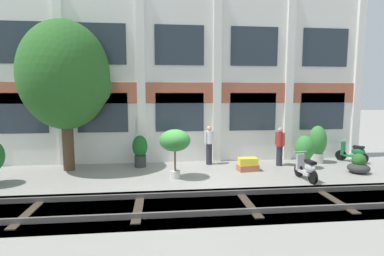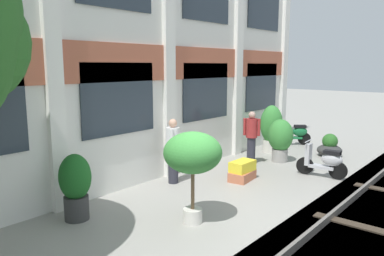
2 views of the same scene
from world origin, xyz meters
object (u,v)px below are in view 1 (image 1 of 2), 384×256
(potted_plant_glazed_jar, at_px, (317,142))
(potted_plant_wide_bowl, at_px, (359,165))
(potted_plant_fluted_column, at_px, (140,150))
(scooter_near_curb, at_px, (307,169))
(broadleaf_tree, at_px, (65,78))
(potted_plant_ribbed_drum, at_px, (305,150))
(resident_watching_tracks, at_px, (280,145))
(resident_by_doorway, at_px, (209,144))
(potted_plant_terracotta_small, at_px, (175,142))
(potted_plant_square_trough, at_px, (248,165))
(scooter_second_parked, at_px, (353,153))

(potted_plant_glazed_jar, bearing_deg, potted_plant_wide_bowl, -68.54)
(potted_plant_fluted_column, distance_m, scooter_near_curb, 6.57)
(broadleaf_tree, xyz_separation_m, potted_plant_wide_bowl, (11.33, -1.65, -3.37))
(potted_plant_ribbed_drum, bearing_deg, broadleaf_tree, 175.75)
(potted_plant_glazed_jar, xyz_separation_m, resident_watching_tracks, (-1.88, -0.33, -0.04))
(resident_by_doorway, relative_size, resident_watching_tracks, 1.03)
(potted_plant_wide_bowl, bearing_deg, scooter_near_curb, -163.05)
(potted_plant_terracotta_small, bearing_deg, broadleaf_tree, 158.89)
(potted_plant_terracotta_small, xyz_separation_m, resident_by_doorway, (1.58, 2.00, -0.44))
(potted_plant_wide_bowl, height_order, potted_plant_glazed_jar, potted_plant_glazed_jar)
(broadleaf_tree, distance_m, potted_plant_ribbed_drum, 10.04)
(potted_plant_square_trough, bearing_deg, potted_plant_glazed_jar, 16.71)
(potted_plant_terracotta_small, bearing_deg, potted_plant_ribbed_drum, 9.56)
(broadleaf_tree, xyz_separation_m, potted_plant_terracotta_small, (4.19, -1.62, -2.32))
(scooter_near_curb, xyz_separation_m, scooter_second_parked, (3.45, 2.48, 0.00))
(potted_plant_wide_bowl, xyz_separation_m, resident_watching_tracks, (-2.60, 1.49, 0.58))
(broadleaf_tree, bearing_deg, potted_plant_ribbed_drum, -4.25)
(potted_plant_square_trough, bearing_deg, potted_plant_wide_bowl, -10.57)
(potted_plant_square_trough, xyz_separation_m, resident_watching_tracks, (1.60, 0.71, 0.63))
(potted_plant_terracotta_small, bearing_deg, resident_watching_tracks, 17.80)
(scooter_second_parked, xyz_separation_m, resident_watching_tracks, (-3.53, -0.22, 0.44))
(scooter_near_curb, relative_size, scooter_second_parked, 1.21)
(potted_plant_fluted_column, bearing_deg, scooter_second_parked, -1.10)
(scooter_near_curb, bearing_deg, potted_plant_glazed_jar, -39.54)
(scooter_near_curb, distance_m, scooter_second_parked, 4.25)
(potted_plant_wide_bowl, relative_size, potted_plant_glazed_jar, 0.49)
(potted_plant_terracotta_small, xyz_separation_m, scooter_near_curb, (4.62, -0.80, -0.92))
(broadleaf_tree, height_order, potted_plant_terracotta_small, broadleaf_tree)
(potted_plant_square_trough, height_order, potted_plant_terracotta_small, potted_plant_terracotta_small)
(potted_plant_wide_bowl, relative_size, resident_by_doorway, 0.48)
(potted_plant_square_trough, relative_size, potted_plant_ribbed_drum, 0.63)
(scooter_second_parked, bearing_deg, broadleaf_tree, 52.11)
(potted_plant_wide_bowl, height_order, scooter_second_parked, scooter_second_parked)
(potted_plant_fluted_column, height_order, potted_plant_ribbed_drum, potted_plant_ribbed_drum)
(potted_plant_wide_bowl, xyz_separation_m, potted_plant_square_trough, (-4.19, 0.78, -0.05))
(potted_plant_fluted_column, bearing_deg, potted_plant_square_trough, -14.42)
(broadleaf_tree, height_order, potted_plant_fluted_column, broadleaf_tree)
(potted_plant_square_trough, bearing_deg, resident_watching_tracks, 23.94)
(potted_plant_fluted_column, relative_size, scooter_near_curb, 0.97)
(scooter_near_curb, height_order, resident_by_doorway, resident_by_doorway)
(potted_plant_fluted_column, bearing_deg, potted_plant_terracotta_small, -53.57)
(potted_plant_wide_bowl, relative_size, scooter_second_parked, 0.72)
(potted_plant_ribbed_drum, bearing_deg, potted_plant_square_trough, -176.32)
(potted_plant_ribbed_drum, distance_m, scooter_second_parked, 2.82)
(potted_plant_square_trough, height_order, scooter_second_parked, scooter_second_parked)
(potted_plant_fluted_column, distance_m, potted_plant_ribbed_drum, 6.82)
(potted_plant_ribbed_drum, xyz_separation_m, scooter_second_parked, (2.69, 0.77, -0.32))
(potted_plant_ribbed_drum, distance_m, potted_plant_glazed_jar, 1.37)
(potted_plant_terracotta_small, height_order, scooter_near_curb, potted_plant_terracotta_small)
(potted_plant_square_trough, xyz_separation_m, potted_plant_ribbed_drum, (2.44, 0.16, 0.51))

